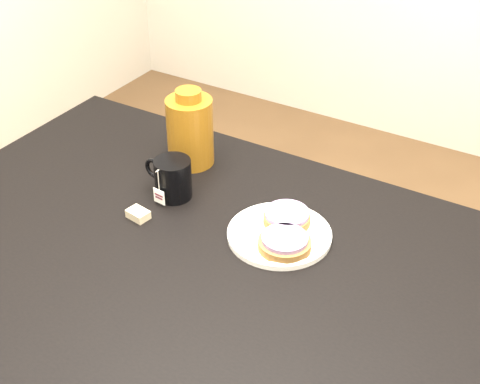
# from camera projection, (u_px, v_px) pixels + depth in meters

# --- Properties ---
(table) EXTENTS (1.40, 0.90, 0.75)m
(table) POSITION_uv_depth(u_px,v_px,m) (220.00, 304.00, 1.30)
(table) COLOR black
(table) RESTS_ON ground_plane
(plate) EXTENTS (0.21, 0.21, 0.02)m
(plate) POSITION_uv_depth(u_px,v_px,m) (279.00, 234.00, 1.34)
(plate) COLOR white
(plate) RESTS_ON table
(bagel_back) EXTENTS (0.10, 0.10, 0.03)m
(bagel_back) POSITION_uv_depth(u_px,v_px,m) (287.00, 217.00, 1.35)
(bagel_back) COLOR brown
(bagel_back) RESTS_ON plate
(bagel_front) EXTENTS (0.15, 0.15, 0.03)m
(bagel_front) POSITION_uv_depth(u_px,v_px,m) (285.00, 243.00, 1.29)
(bagel_front) COLOR brown
(bagel_front) RESTS_ON plate
(mug) EXTENTS (0.12, 0.09, 0.09)m
(mug) POSITION_uv_depth(u_px,v_px,m) (172.00, 178.00, 1.44)
(mug) COLOR black
(mug) RESTS_ON table
(teabag_pouch) EXTENTS (0.05, 0.04, 0.02)m
(teabag_pouch) POSITION_uv_depth(u_px,v_px,m) (138.00, 214.00, 1.39)
(teabag_pouch) COLOR #C6B793
(teabag_pouch) RESTS_ON table
(bagel_package) EXTENTS (0.12, 0.12, 0.18)m
(bagel_package) POSITION_uv_depth(u_px,v_px,m) (190.00, 130.00, 1.53)
(bagel_package) COLOR #5F360C
(bagel_package) RESTS_ON table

